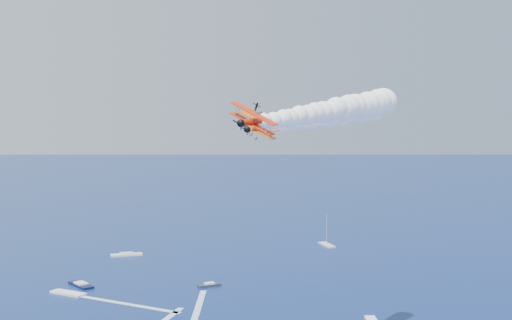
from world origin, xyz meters
TOP-DOWN VIEW (x-y plane):
  - biplane_lead at (3.91, 26.21)m, footprint 10.77×12.28m
  - biplane_trail at (-9.85, 6.33)m, footprint 10.44×11.78m
  - smoke_trail_lead at (27.47, 34.87)m, footprint 51.52×35.96m
  - smoke_trail_trail at (13.40, 15.77)m, footprint 51.63×38.25m
  - spectator_boats at (-0.62, 116.06)m, footprint 215.81×171.83m
  - boat_wakes at (-5.18, 129.27)m, footprint 123.30×162.72m

SIDE VIEW (x-z plane):
  - boat_wakes at x=-5.18m, z-range 0.01..0.05m
  - spectator_boats at x=-0.62m, z-range 0.00..0.70m
  - biplane_lead at x=3.91m, z-range 51.42..60.43m
  - biplane_trail at x=-9.85m, z-range 53.05..61.59m
  - smoke_trail_lead at x=27.47m, z-range 53.08..62.52m
  - smoke_trail_trail at x=13.40m, z-range 54.47..63.91m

